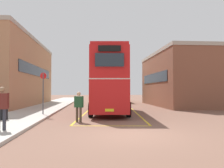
# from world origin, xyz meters

# --- Properties ---
(ground_plane) EXTENTS (135.60, 135.60, 0.00)m
(ground_plane) POSITION_xyz_m (0.00, 14.40, 0.00)
(ground_plane) COLOR brown
(sidewalk_left) EXTENTS (4.00, 57.60, 0.14)m
(sidewalk_left) POSITION_xyz_m (-6.50, 16.80, 0.07)
(sidewalk_left) COLOR #B2ADA3
(sidewalk_left) RESTS_ON ground
(brick_building_left) EXTENTS (7.12, 18.35, 7.65)m
(brick_building_left) POSITION_xyz_m (-11.60, 18.44, 3.83)
(brick_building_left) COLOR #AD7A56
(brick_building_left) RESTS_ON ground
(depot_building_right) EXTENTS (8.34, 13.39, 6.22)m
(depot_building_right) POSITION_xyz_m (9.61, 17.57, 3.11)
(depot_building_right) COLOR brown
(depot_building_right) RESTS_ON ground
(double_decker_bus) EXTENTS (3.33, 9.84, 4.75)m
(double_decker_bus) POSITION_xyz_m (-0.26, 9.23, 2.51)
(double_decker_bus) COLOR black
(double_decker_bus) RESTS_ON ground
(single_deck_bus) EXTENTS (3.19, 9.39, 3.02)m
(single_deck_bus) POSITION_xyz_m (2.02, 26.97, 1.64)
(single_deck_bus) COLOR black
(single_deck_bus) RESTS_ON ground
(pedestrian_boarding) EXTENTS (0.54, 0.39, 1.71)m
(pedestrian_boarding) POSITION_xyz_m (-2.39, 3.95, 0.99)
(pedestrian_boarding) COLOR #473828
(pedestrian_boarding) RESTS_ON ground
(pedestrian_waiting_far) EXTENTS (0.60, 0.27, 1.80)m
(pedestrian_waiting_far) POSITION_xyz_m (-5.37, 0.69, 1.20)
(pedestrian_waiting_far) COLOR #2D2D38
(pedestrian_waiting_far) RESTS_ON sidewalk_left
(litter_bin) EXTENTS (0.53, 0.53, 0.98)m
(litter_bin) POSITION_xyz_m (-6.66, 4.35, 0.63)
(litter_bin) COLOR black
(litter_bin) RESTS_ON sidewalk_left
(bus_stop_sign) EXTENTS (0.44, 0.08, 2.89)m
(bus_stop_sign) POSITION_xyz_m (-5.06, 7.27, 1.87)
(bus_stop_sign) COLOR #4C4C51
(bus_stop_sign) RESTS_ON sidewalk_left
(bay_marking_yellow) EXTENTS (5.04, 11.99, 0.01)m
(bay_marking_yellow) POSITION_xyz_m (-0.32, 7.38, 0.00)
(bay_marking_yellow) COLOR gold
(bay_marking_yellow) RESTS_ON ground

